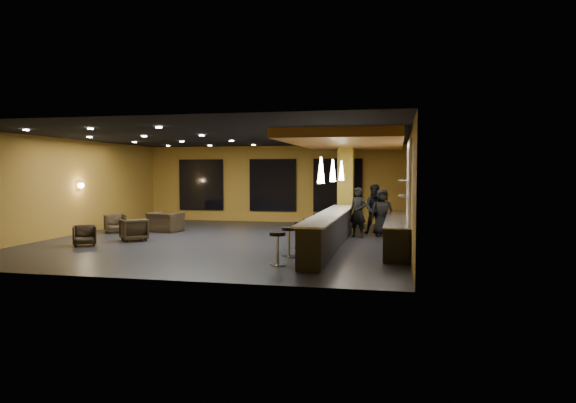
% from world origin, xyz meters
% --- Properties ---
extents(floor, '(12.00, 13.00, 0.10)m').
position_xyz_m(floor, '(0.00, 0.00, -0.05)').
color(floor, black).
rests_on(floor, ground).
extents(ceiling, '(12.00, 13.00, 0.10)m').
position_xyz_m(ceiling, '(0.00, 0.00, 3.55)').
color(ceiling, black).
extents(wall_back, '(12.00, 0.10, 3.50)m').
position_xyz_m(wall_back, '(0.00, 6.55, 1.75)').
color(wall_back, olive).
rests_on(wall_back, floor).
extents(wall_front, '(12.00, 0.10, 3.50)m').
position_xyz_m(wall_front, '(0.00, -6.55, 1.75)').
color(wall_front, olive).
rests_on(wall_front, floor).
extents(wall_left, '(0.10, 13.00, 3.50)m').
position_xyz_m(wall_left, '(-6.05, 0.00, 1.75)').
color(wall_left, olive).
rests_on(wall_left, floor).
extents(wall_right, '(0.10, 13.00, 3.50)m').
position_xyz_m(wall_right, '(6.05, 0.00, 1.75)').
color(wall_right, olive).
rests_on(wall_right, floor).
extents(wood_soffit, '(3.60, 8.00, 0.28)m').
position_xyz_m(wood_soffit, '(4.00, 1.00, 3.36)').
color(wood_soffit, '#98642C').
rests_on(wood_soffit, ceiling).
extents(window_left, '(2.20, 0.06, 2.40)m').
position_xyz_m(window_left, '(-3.50, 6.44, 1.70)').
color(window_left, black).
rests_on(window_left, wall_back).
extents(window_center, '(2.20, 0.06, 2.40)m').
position_xyz_m(window_center, '(0.00, 6.44, 1.70)').
color(window_center, black).
rests_on(window_center, wall_back).
extents(window_right, '(2.20, 0.06, 2.40)m').
position_xyz_m(window_right, '(3.00, 6.44, 1.70)').
color(window_right, black).
rests_on(window_right, wall_back).
extents(tile_backsplash, '(0.06, 3.20, 2.40)m').
position_xyz_m(tile_backsplash, '(5.96, -1.00, 2.00)').
color(tile_backsplash, white).
rests_on(tile_backsplash, wall_right).
extents(bar_counter, '(0.60, 8.00, 1.00)m').
position_xyz_m(bar_counter, '(3.65, -1.00, 0.50)').
color(bar_counter, black).
rests_on(bar_counter, floor).
extents(bar_top, '(0.78, 8.10, 0.05)m').
position_xyz_m(bar_top, '(3.65, -1.00, 1.02)').
color(bar_top, silver).
rests_on(bar_top, bar_counter).
extents(prep_counter, '(0.70, 6.00, 0.86)m').
position_xyz_m(prep_counter, '(5.65, -0.50, 0.43)').
color(prep_counter, black).
rests_on(prep_counter, floor).
extents(prep_top, '(0.72, 6.00, 0.03)m').
position_xyz_m(prep_top, '(5.65, -0.50, 0.89)').
color(prep_top, silver).
rests_on(prep_top, prep_counter).
extents(wall_shelf_lower, '(0.30, 1.50, 0.03)m').
position_xyz_m(wall_shelf_lower, '(5.82, -1.20, 1.60)').
color(wall_shelf_lower, silver).
rests_on(wall_shelf_lower, wall_right).
extents(wall_shelf_upper, '(0.30, 1.50, 0.03)m').
position_xyz_m(wall_shelf_upper, '(5.82, -1.20, 2.05)').
color(wall_shelf_upper, silver).
rests_on(wall_shelf_upper, wall_right).
extents(column, '(0.60, 0.60, 3.50)m').
position_xyz_m(column, '(3.65, 3.60, 1.75)').
color(column, olive).
rests_on(column, floor).
extents(wall_sconce, '(0.22, 0.22, 0.22)m').
position_xyz_m(wall_sconce, '(-5.88, 0.50, 1.80)').
color(wall_sconce, '#FFE5B2').
rests_on(wall_sconce, wall_left).
extents(pendant_0, '(0.20, 0.20, 0.70)m').
position_xyz_m(pendant_0, '(3.65, -3.00, 2.35)').
color(pendant_0, white).
rests_on(pendant_0, wood_soffit).
extents(pendant_1, '(0.20, 0.20, 0.70)m').
position_xyz_m(pendant_1, '(3.65, -0.50, 2.35)').
color(pendant_1, white).
rests_on(pendant_1, wood_soffit).
extents(pendant_2, '(0.20, 0.20, 0.70)m').
position_xyz_m(pendant_2, '(3.65, 2.00, 2.35)').
color(pendant_2, white).
rests_on(pendant_2, wood_soffit).
extents(staff_a, '(0.75, 0.63, 1.76)m').
position_xyz_m(staff_a, '(4.29, 1.57, 0.88)').
color(staff_a, black).
rests_on(staff_a, floor).
extents(staff_b, '(0.90, 0.70, 1.84)m').
position_xyz_m(staff_b, '(4.86, 2.61, 0.92)').
color(staff_b, black).
rests_on(staff_b, floor).
extents(staff_c, '(0.92, 0.69, 1.71)m').
position_xyz_m(staff_c, '(5.11, 2.09, 0.86)').
color(staff_c, black).
rests_on(staff_c, floor).
extents(armchair_a, '(0.95, 0.96, 0.64)m').
position_xyz_m(armchair_a, '(-3.90, -2.28, 0.32)').
color(armchair_a, black).
rests_on(armchair_a, floor).
extents(armchair_b, '(1.15, 1.15, 0.75)m').
position_xyz_m(armchair_b, '(-2.99, -0.88, 0.38)').
color(armchair_b, black).
rests_on(armchair_b, floor).
extents(armchair_c, '(1.05, 1.06, 0.69)m').
position_xyz_m(armchair_c, '(-4.86, 1.09, 0.35)').
color(armchair_c, black).
rests_on(armchair_c, floor).
extents(armchair_d, '(1.33, 1.22, 0.75)m').
position_xyz_m(armchair_d, '(-3.11, 1.72, 0.37)').
color(armchair_d, black).
rests_on(armchair_d, floor).
extents(bar_stool_0, '(0.42, 0.42, 0.83)m').
position_xyz_m(bar_stool_0, '(2.77, -4.32, 0.53)').
color(bar_stool_0, silver).
rests_on(bar_stool_0, floor).
extents(bar_stool_1, '(0.41, 0.41, 0.81)m').
position_xyz_m(bar_stool_1, '(2.79, -3.05, 0.52)').
color(bar_stool_1, silver).
rests_on(bar_stool_1, floor).
extents(bar_stool_2, '(0.42, 0.42, 0.82)m').
position_xyz_m(bar_stool_2, '(2.83, -1.56, 0.53)').
color(bar_stool_2, silver).
rests_on(bar_stool_2, floor).
extents(bar_stool_3, '(0.41, 0.41, 0.81)m').
position_xyz_m(bar_stool_3, '(2.87, -0.31, 0.52)').
color(bar_stool_3, silver).
rests_on(bar_stool_3, floor).
extents(bar_stool_4, '(0.38, 0.38, 0.76)m').
position_xyz_m(bar_stool_4, '(2.89, 1.02, 0.48)').
color(bar_stool_4, silver).
rests_on(bar_stool_4, floor).
extents(bar_stool_5, '(0.39, 0.39, 0.76)m').
position_xyz_m(bar_stool_5, '(2.74, 2.35, 0.49)').
color(bar_stool_5, silver).
rests_on(bar_stool_5, floor).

